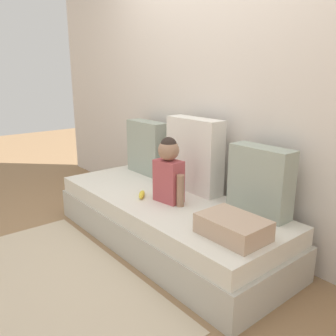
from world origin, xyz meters
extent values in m
plane|color=#93704C|center=(0.00, 0.00, 0.00)|extent=(12.00, 12.00, 0.00)
cube|color=silver|center=(0.00, 0.54, 1.22)|extent=(5.30, 0.10, 2.44)
cube|color=beige|center=(0.00, 0.00, 0.13)|extent=(2.10, 0.81, 0.25)
cube|color=silver|center=(0.00, 0.00, 0.32)|extent=(2.04, 0.79, 0.13)
cube|color=#99A393|center=(-0.65, 0.31, 0.64)|extent=(0.46, 0.16, 0.50)
cube|color=silver|center=(0.00, 0.31, 0.68)|extent=(0.52, 0.16, 0.60)
cube|color=#99A393|center=(0.65, 0.31, 0.62)|extent=(0.44, 0.16, 0.47)
cube|color=#B24C51|center=(0.07, -0.02, 0.54)|extent=(0.23, 0.16, 0.32)
sphere|color=#9E755B|center=(0.07, -0.02, 0.78)|extent=(0.16, 0.16, 0.16)
sphere|color=#2D231E|center=(0.07, -0.02, 0.82)|extent=(0.12, 0.12, 0.12)
cylinder|color=#9E755B|center=(-0.06, -0.02, 0.50)|extent=(0.06, 0.06, 0.24)
cylinder|color=#9E755B|center=(0.20, -0.02, 0.50)|extent=(0.06, 0.06, 0.24)
ellipsoid|color=yellow|center=(-0.13, -0.13, 0.40)|extent=(0.16, 0.14, 0.04)
cube|color=tan|center=(0.77, -0.10, 0.45)|extent=(0.40, 0.28, 0.12)
cube|color=beige|center=(0.00, -0.96, 0.00)|extent=(1.89, 1.00, 0.01)
camera|label=1|loc=(2.00, -1.61, 1.34)|focal=37.27mm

